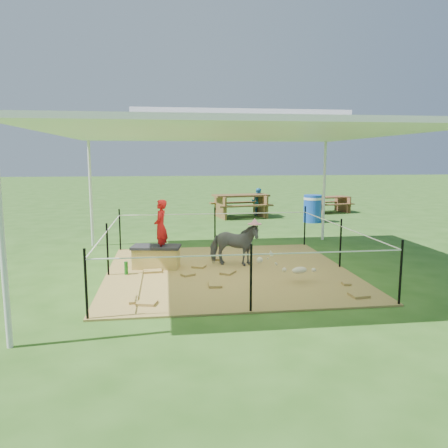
{
  "coord_description": "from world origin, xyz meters",
  "views": [
    {
      "loc": [
        -1.17,
        -8.1,
        2.19
      ],
      "look_at": [
        0.0,
        0.6,
        0.85
      ],
      "focal_mm": 35.0,
      "sensor_mm": 36.0,
      "label": 1
    }
  ],
  "objects": [
    {
      "name": "dark_cloth",
      "position": [
        -1.37,
        0.43,
        0.45
      ],
      "size": [
        1.01,
        0.65,
        0.05
      ],
      "primitive_type": "cube",
      "rotation": [
        0.0,
        0.0,
        -0.18
      ],
      "color": "black",
      "rests_on": "straw_bale"
    },
    {
      "name": "picnic_table_near",
      "position": [
        1.58,
        7.75,
        0.42
      ],
      "size": [
        2.22,
        1.75,
        0.84
      ],
      "primitive_type": "cube",
      "rotation": [
        0.0,
        0.0,
        0.16
      ],
      "color": "brown",
      "rests_on": "ground"
    },
    {
      "name": "pink_hat",
      "position": [
        0.17,
        0.39,
        0.95
      ],
      "size": [
        0.27,
        0.27,
        0.12
      ],
      "primitive_type": "cylinder",
      "color": "pink",
      "rests_on": "pony"
    },
    {
      "name": "woman",
      "position": [
        -1.27,
        0.43,
        0.95
      ],
      "size": [
        0.32,
        0.43,
        1.06
      ],
      "primitive_type": "imported",
      "rotation": [
        0.0,
        0.0,
        -1.75
      ],
      "color": "red",
      "rests_on": "straw_bale"
    },
    {
      "name": "green_bottle",
      "position": [
        -1.92,
        -0.02,
        0.15
      ],
      "size": [
        0.08,
        0.08,
        0.25
      ],
      "primitive_type": "cylinder",
      "rotation": [
        0.0,
        0.0,
        -0.18
      ],
      "color": "#166518",
      "rests_on": "hay_patch"
    },
    {
      "name": "trash_barrel",
      "position": [
        3.79,
        6.14,
        0.47
      ],
      "size": [
        0.73,
        0.73,
        0.93
      ],
      "primitive_type": "cylinder",
      "rotation": [
        0.0,
        0.0,
        0.24
      ],
      "color": "#1849B8",
      "rests_on": "ground"
    },
    {
      "name": "foal",
      "position": [
        1.12,
        -0.94,
        0.27
      ],
      "size": [
        0.97,
        0.74,
        0.48
      ],
      "primitive_type": null,
      "rotation": [
        0.0,
        0.0,
        0.33
      ],
      "color": "beige",
      "rests_on": "hay_patch"
    },
    {
      "name": "distant_person",
      "position": [
        2.32,
        8.17,
        0.52
      ],
      "size": [
        0.62,
        0.56,
        1.04
      ],
      "primitive_type": "imported",
      "rotation": [
        0.0,
        0.0,
        2.73
      ],
      "color": "#348BC4",
      "rests_on": "ground"
    },
    {
      "name": "hay_patch",
      "position": [
        0.0,
        0.0,
        0.01
      ],
      "size": [
        4.6,
        4.6,
        0.03
      ],
      "primitive_type": "cube",
      "color": "brown",
      "rests_on": "ground"
    },
    {
      "name": "canopy_tent",
      "position": [
        0.0,
        0.0,
        2.69
      ],
      "size": [
        6.3,
        6.3,
        2.9
      ],
      "color": "silver",
      "rests_on": "ground"
    },
    {
      "name": "picnic_table_far",
      "position": [
        5.38,
        8.64,
        0.32
      ],
      "size": [
        1.73,
        1.4,
        0.64
      ],
      "primitive_type": "cube",
      "rotation": [
        0.0,
        0.0,
        0.21
      ],
      "color": "brown",
      "rests_on": "ground"
    },
    {
      "name": "pony",
      "position": [
        0.17,
        0.39,
        0.46
      ],
      "size": [
        1.11,
        0.74,
        0.86
      ],
      "primitive_type": "imported",
      "rotation": [
        0.0,
        0.0,
        1.28
      ],
      "color": "#4C4C51",
      "rests_on": "hay_patch"
    },
    {
      "name": "ground",
      "position": [
        0.0,
        0.0,
        0.0
      ],
      "size": [
        90.0,
        90.0,
        0.0
      ],
      "primitive_type": "plane",
      "color": "#2D5919",
      "rests_on": "ground"
    },
    {
      "name": "rope_fence",
      "position": [
        0.0,
        -0.0,
        0.64
      ],
      "size": [
        4.54,
        4.54,
        1.0
      ],
      "color": "black",
      "rests_on": "ground"
    },
    {
      "name": "straw_bale",
      "position": [
        -1.37,
        0.43,
        0.23
      ],
      "size": [
        0.95,
        0.59,
        0.39
      ],
      "primitive_type": "cube",
      "rotation": [
        0.0,
        0.0,
        -0.18
      ],
      "color": "#A38C3B",
      "rests_on": "hay_patch"
    }
  ]
}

